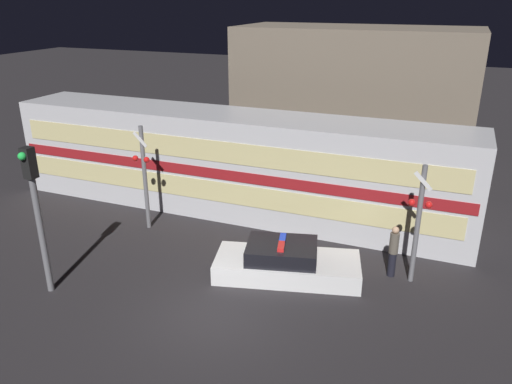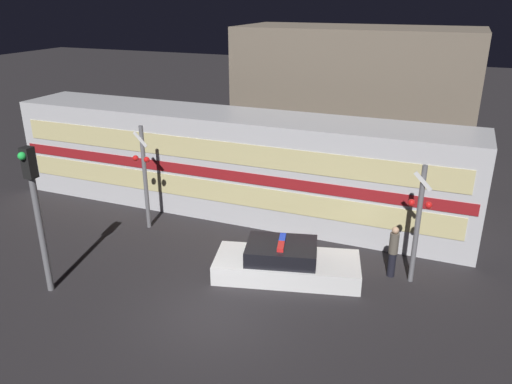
{
  "view_description": "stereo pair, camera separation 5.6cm",
  "coord_description": "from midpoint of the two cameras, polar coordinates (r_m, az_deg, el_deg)",
  "views": [
    {
      "loc": [
        5.53,
        -10.7,
        8.49
      ],
      "look_at": [
        -0.74,
        4.84,
        1.85
      ],
      "focal_mm": 35.0,
      "sensor_mm": 36.0,
      "label": 1
    },
    {
      "loc": [
        5.58,
        -10.68,
        8.49
      ],
      "look_at": [
        -0.74,
        4.84,
        1.85
      ],
      "focal_mm": 35.0,
      "sensor_mm": 36.0,
      "label": 2
    }
  ],
  "objects": [
    {
      "name": "pedestrian",
      "position": [
        16.56,
        15.49,
        -6.53
      ],
      "size": [
        0.29,
        0.29,
        1.75
      ],
      "color": "black",
      "rests_on": "ground_plane"
    },
    {
      "name": "police_car",
      "position": [
        16.22,
        3.49,
        -8.1
      ],
      "size": [
        4.94,
        2.95,
        1.25
      ],
      "rotation": [
        0.0,
        0.0,
        0.25
      ],
      "color": "silver",
      "rests_on": "ground_plane"
    },
    {
      "name": "ground_plane",
      "position": [
        14.74,
        -4.46,
        -13.63
      ],
      "size": [
        120.0,
        120.0,
        0.0
      ],
      "primitive_type": "plane",
      "color": "#262326"
    },
    {
      "name": "crossing_signal_near",
      "position": [
        15.91,
        18.11,
        -3.17
      ],
      "size": [
        0.71,
        0.34,
        3.88
      ],
      "color": "slate",
      "rests_on": "ground_plane"
    },
    {
      "name": "building_left",
      "position": [
        26.55,
        11.2,
        10.43
      ],
      "size": [
        11.73,
        5.13,
        7.05
      ],
      "color": "#726656",
      "rests_on": "ground_plane"
    },
    {
      "name": "traffic_light_corner",
      "position": [
        15.72,
        -23.71,
        -1.56
      ],
      "size": [
        0.3,
        0.46,
        4.58
      ],
      "color": "slate",
      "rests_on": "ground_plane"
    },
    {
      "name": "train",
      "position": [
        20.52,
        -2.71,
        3.32
      ],
      "size": [
        19.15,
        2.84,
        4.11
      ],
      "color": "silver",
      "rests_on": "ground_plane"
    },
    {
      "name": "crossing_signal_far",
      "position": [
        19.22,
        -12.56,
        1.99
      ],
      "size": [
        0.71,
        0.34,
        4.07
      ],
      "color": "slate",
      "rests_on": "ground_plane"
    }
  ]
}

